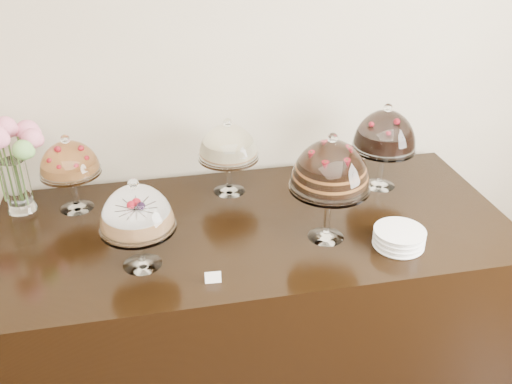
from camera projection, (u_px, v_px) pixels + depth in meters
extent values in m
cube|color=beige|center=(177.00, 54.00, 2.59)|extent=(5.00, 0.04, 3.00)
cube|color=black|center=(254.00, 304.00, 2.67)|extent=(2.20, 1.00, 0.90)
cone|color=white|center=(142.00, 261.00, 2.19)|extent=(0.15, 0.15, 0.02)
cylinder|color=white|center=(140.00, 244.00, 2.15)|extent=(0.03, 0.03, 0.14)
cylinder|color=white|center=(138.00, 227.00, 2.11)|extent=(0.28, 0.28, 0.01)
cylinder|color=tan|center=(137.00, 219.00, 2.10)|extent=(0.23, 0.23, 0.06)
sphere|color=#B20E1F|center=(153.00, 205.00, 2.10)|extent=(0.02, 0.02, 0.02)
sphere|color=#B20E1F|center=(123.00, 205.00, 2.10)|extent=(0.02, 0.02, 0.02)
sphere|color=#B20E1F|center=(133.00, 219.00, 2.02)|extent=(0.02, 0.02, 0.02)
sphere|color=white|center=(133.00, 184.00, 2.02)|extent=(0.04, 0.04, 0.04)
cone|color=white|center=(326.00, 234.00, 2.36)|extent=(0.15, 0.15, 0.02)
cylinder|color=white|center=(328.00, 210.00, 2.30)|extent=(0.03, 0.03, 0.20)
cylinder|color=white|center=(329.00, 187.00, 2.25)|extent=(0.32, 0.32, 0.01)
cylinder|color=black|center=(330.00, 174.00, 2.22)|extent=(0.24, 0.24, 0.10)
sphere|color=#B20E1F|center=(345.00, 157.00, 2.22)|extent=(0.02, 0.02, 0.02)
sphere|color=#B20E1F|center=(326.00, 153.00, 2.25)|extent=(0.02, 0.02, 0.02)
sphere|color=#B20E1F|center=(314.00, 159.00, 2.20)|extent=(0.02, 0.02, 0.02)
sphere|color=#B20E1F|center=(326.00, 167.00, 2.14)|extent=(0.02, 0.02, 0.02)
sphere|color=#B20E1F|center=(345.00, 165.00, 2.15)|extent=(0.02, 0.02, 0.02)
sphere|color=white|center=(333.00, 138.00, 2.14)|extent=(0.04, 0.04, 0.04)
cone|color=white|center=(229.00, 188.00, 2.70)|extent=(0.15, 0.15, 0.02)
cylinder|color=white|center=(229.00, 172.00, 2.66)|extent=(0.03, 0.03, 0.15)
cylinder|color=white|center=(228.00, 157.00, 2.62)|extent=(0.28, 0.28, 0.01)
cylinder|color=#FFF2C5|center=(228.00, 149.00, 2.60)|extent=(0.21, 0.21, 0.07)
sphere|color=white|center=(228.00, 123.00, 2.54)|extent=(0.04, 0.04, 0.04)
cone|color=white|center=(379.00, 183.00, 2.75)|extent=(0.15, 0.15, 0.02)
cylinder|color=white|center=(381.00, 165.00, 2.70)|extent=(0.03, 0.03, 0.17)
cylinder|color=white|center=(383.00, 147.00, 2.66)|extent=(0.30, 0.30, 0.01)
cylinder|color=black|center=(384.00, 139.00, 2.64)|extent=(0.24, 0.24, 0.07)
sphere|color=#B20E1F|center=(397.00, 127.00, 2.64)|extent=(0.02, 0.02, 0.02)
sphere|color=#B20E1F|center=(372.00, 127.00, 2.64)|extent=(0.02, 0.02, 0.02)
sphere|color=#B20E1F|center=(388.00, 135.00, 2.55)|extent=(0.02, 0.02, 0.02)
sphere|color=white|center=(388.00, 108.00, 2.56)|extent=(0.04, 0.04, 0.04)
cone|color=white|center=(77.00, 205.00, 2.56)|extent=(0.15, 0.15, 0.02)
cylinder|color=white|center=(74.00, 188.00, 2.52)|extent=(0.03, 0.03, 0.15)
cylinder|color=white|center=(71.00, 172.00, 2.48)|extent=(0.26, 0.26, 0.01)
cylinder|color=#BF7738|center=(70.00, 167.00, 2.47)|extent=(0.22, 0.22, 0.04)
sphere|color=#B20E1F|center=(83.00, 157.00, 2.48)|extent=(0.02, 0.02, 0.02)
sphere|color=#B20E1F|center=(73.00, 154.00, 2.50)|extent=(0.02, 0.02, 0.02)
sphere|color=#B20E1F|center=(59.00, 157.00, 2.48)|extent=(0.02, 0.02, 0.02)
sphere|color=#B20E1F|center=(54.00, 163.00, 2.43)|extent=(0.02, 0.02, 0.02)
sphere|color=#B20E1F|center=(64.00, 166.00, 2.40)|extent=(0.02, 0.02, 0.02)
sphere|color=#B20E1F|center=(79.00, 163.00, 2.42)|extent=(0.02, 0.02, 0.02)
sphere|color=white|center=(65.00, 139.00, 2.40)|extent=(0.04, 0.04, 0.04)
cylinder|color=white|center=(17.00, 185.00, 2.50)|extent=(0.11, 0.11, 0.24)
cylinder|color=#476B2D|center=(27.00, 171.00, 2.48)|extent=(0.01, 0.01, 0.29)
sphere|color=pink|center=(32.00, 138.00, 2.42)|extent=(0.09, 0.09, 0.09)
cylinder|color=#476B2D|center=(24.00, 167.00, 2.52)|extent=(0.01, 0.01, 0.29)
sphere|color=pink|center=(27.00, 132.00, 2.50)|extent=(0.10, 0.10, 0.10)
cylinder|color=#476B2D|center=(13.00, 165.00, 2.48)|extent=(0.01, 0.01, 0.33)
sphere|color=pink|center=(5.00, 128.00, 2.43)|extent=(0.10, 0.10, 0.10)
cylinder|color=#476B2D|center=(4.00, 168.00, 2.43)|extent=(0.01, 0.01, 0.36)
cylinder|color=#476B2D|center=(9.00, 171.00, 2.41)|extent=(0.01, 0.01, 0.35)
cylinder|color=#476B2D|center=(22.00, 177.00, 2.44)|extent=(0.01, 0.01, 0.28)
sphere|color=#6BA751|center=(23.00, 150.00, 2.35)|extent=(0.09, 0.09, 0.09)
cylinder|color=white|center=(398.00, 245.00, 2.30)|extent=(0.20, 0.20, 0.01)
cylinder|color=white|center=(398.00, 242.00, 2.30)|extent=(0.19, 0.19, 0.01)
cylinder|color=white|center=(399.00, 240.00, 2.29)|extent=(0.20, 0.20, 0.01)
cylinder|color=white|center=(399.00, 238.00, 2.29)|extent=(0.19, 0.19, 0.01)
cylinder|color=white|center=(399.00, 236.00, 2.28)|extent=(0.20, 0.20, 0.01)
cylinder|color=white|center=(400.00, 233.00, 2.28)|extent=(0.19, 0.19, 0.01)
cylinder|color=white|center=(400.00, 231.00, 2.27)|extent=(0.20, 0.20, 0.01)
cube|color=white|center=(213.00, 277.00, 2.09)|extent=(0.06, 0.02, 0.04)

